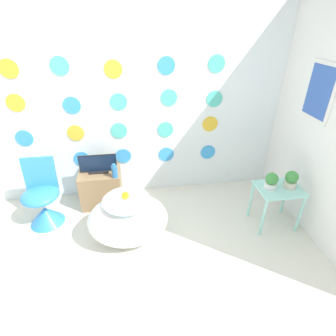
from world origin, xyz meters
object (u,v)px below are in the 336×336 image
Objects in this scene: vase at (114,171)px; potted_plant_right at (291,180)px; bathtub at (128,220)px; potted_plant_left at (271,181)px; tv at (98,165)px; chair at (43,204)px.

potted_plant_right is (1.99, -0.57, 0.06)m from vase.
potted_plant_right reaches higher than bathtub.
bathtub is 4.47× the size of potted_plant_left.
potted_plant_left is at bearing -19.93° from tv.
potted_plant_left is at bearing -8.98° from chair.
potted_plant_left is at bearing 175.57° from potted_plant_right.
bathtub is 4.16× the size of potted_plant_right.
chair reaches higher than vase.
chair is at bearing 171.02° from potted_plant_left.
potted_plant_right reaches higher than tv.
chair is at bearing 171.37° from potted_plant_right.
potted_plant_left is (2.64, -0.42, 0.36)m from chair.
vase is 0.88× the size of potted_plant_right.
bathtub is at bearing -76.87° from vase.
vase is at bearing 163.90° from potted_plant_right.
chair is 4.18× the size of potted_plant_left.
potted_plant_right reaches higher than vase.
chair reaches higher than potted_plant_right.
tv reaches higher than vase.
vase is 0.94× the size of potted_plant_left.
potted_plant_left is (1.76, -0.56, 0.06)m from vase.
tv is 2.39× the size of potted_plant_left.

